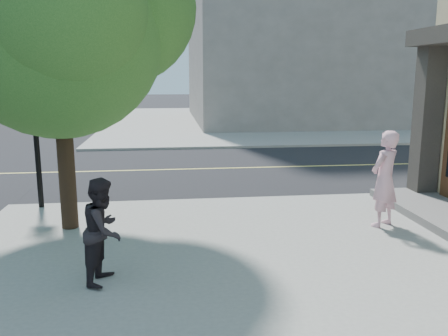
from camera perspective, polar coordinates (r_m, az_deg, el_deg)
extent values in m
plane|color=black|center=(12.70, -20.46, -4.58)|extent=(140.00, 140.00, 0.00)
cube|color=black|center=(16.98, -17.01, -0.44)|extent=(140.00, 9.00, 0.01)
cube|color=gray|center=(35.14, 10.53, 5.80)|extent=(29.00, 25.00, 0.12)
cube|color=slate|center=(11.90, 24.81, -4.91)|extent=(1.60, 4.00, 0.18)
cube|color=#35302B|center=(13.24, 23.55, 5.61)|extent=(0.55, 0.55, 4.20)
cube|color=slate|center=(35.82, 11.50, 17.19)|extent=(18.00, 16.00, 14.00)
imported|color=#DB9FB0|center=(10.47, 18.97, -1.27)|extent=(0.90, 0.82, 2.06)
imported|color=black|center=(7.55, -14.49, -7.35)|extent=(0.80, 0.93, 1.66)
cylinder|color=black|center=(10.20, -18.79, 2.41)|extent=(0.35, 0.35, 3.46)
sphere|color=#366826|center=(10.13, -19.65, 15.39)|extent=(4.22, 4.22, 4.22)
sphere|color=#366826|center=(10.58, -12.73, 18.69)|extent=(3.26, 3.26, 3.26)
sphere|color=#366826|center=(9.05, -18.79, 17.84)|extent=(2.88, 2.88, 2.88)
cylinder|color=black|center=(12.03, -22.11, 5.90)|extent=(0.13, 0.13, 4.48)
cube|color=white|center=(11.97, -22.09, 8.44)|extent=(0.59, 0.04, 0.21)
cube|color=navy|center=(12.00, -21.90, 5.90)|extent=(0.48, 0.04, 0.59)
imported|color=black|center=(12.00, -22.61, 12.49)|extent=(0.17, 0.21, 1.07)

